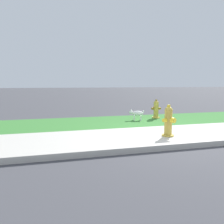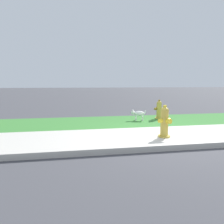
{
  "view_description": "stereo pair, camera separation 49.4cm",
  "coord_description": "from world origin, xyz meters",
  "views": [
    {
      "loc": [
        -2.94,
        -4.92,
        1.31
      ],
      "look_at": [
        -1.19,
        1.74,
        0.4
      ],
      "focal_mm": 35.0,
      "sensor_mm": 36.0,
      "label": 1
    },
    {
      "loc": [
        -2.46,
        -5.03,
        1.31
      ],
      "look_at": [
        -1.19,
        1.74,
        0.4
      ],
      "focal_mm": 35.0,
      "sensor_mm": 36.0,
      "label": 2
    }
  ],
  "objects": [
    {
      "name": "ground_plane",
      "position": [
        0.0,
        0.0,
        0.0
      ],
      "size": [
        120.0,
        120.0,
        0.0
      ],
      "primitive_type": "plane",
      "color": "#424247"
    },
    {
      "name": "fire_hydrant_at_driveway",
      "position": [
        0.72,
        2.53,
        0.34
      ],
      "size": [
        0.36,
        0.33,
        0.71
      ],
      "rotation": [
        0.0,
        0.0,
        6.26
      ],
      "color": "gold",
      "rests_on": "ground"
    },
    {
      "name": "sidewalk_pavement",
      "position": [
        0.0,
        0.0,
        0.01
      ],
      "size": [
        18.0,
        2.11,
        0.01
      ],
      "primitive_type": "cube",
      "color": "#BCB7AD",
      "rests_on": "ground"
    },
    {
      "name": "small_white_dog",
      "position": [
        -0.15,
        2.29,
        0.24
      ],
      "size": [
        0.49,
        0.3,
        0.41
      ],
      "rotation": [
        0.0,
        0.0,
        2.76
      ],
      "color": "white",
      "rests_on": "ground"
    },
    {
      "name": "fire_hydrant_near_corner",
      "position": [
        -0.25,
        -0.15,
        0.38
      ],
      "size": [
        0.37,
        0.35,
        0.79
      ],
      "rotation": [
        0.0,
        0.0,
        3.51
      ],
      "color": "gold",
      "rests_on": "ground"
    },
    {
      "name": "street_curb",
      "position": [
        0.0,
        -1.13,
        0.06
      ],
      "size": [
        18.0,
        0.16,
        0.12
      ],
      "primitive_type": "cube",
      "color": "#BCB7AD",
      "rests_on": "ground"
    },
    {
      "name": "grass_verge",
      "position": [
        0.0,
        2.24,
        0.0
      ],
      "size": [
        18.0,
        2.38,
        0.01
      ],
      "primitive_type": "cube",
      "color": "#387A33",
      "rests_on": "ground"
    }
  ]
}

